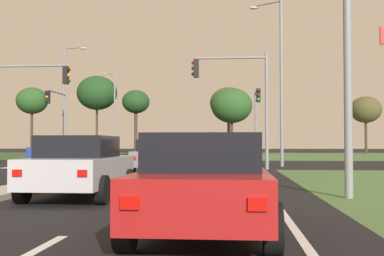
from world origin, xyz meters
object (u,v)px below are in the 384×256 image
(street_lamp_fourth, at_px, (114,110))
(traffic_signal_near_left, at_px, (14,94))
(car_blue_third, at_px, (63,151))
(treeline_third, at_px, (136,102))
(traffic_signal_near_right, at_px, (240,90))
(treeline_second, at_px, (97,93))
(pedestrian_at_median, at_px, (169,145))
(car_red_eighth, at_px, (205,183))
(street_lamp_third, at_px, (65,97))
(treeline_fifth, at_px, (229,103))
(car_black_fifth, at_px, (171,148))
(street_lamp_second, at_px, (279,74))
(car_grey_seventh, at_px, (157,156))
(traffic_signal_far_left, at_px, (59,112))
(car_silver_second, at_px, (80,166))
(treeline_fourth, at_px, (232,106))
(car_maroon_sixth, at_px, (223,152))
(traffic_signal_far_right, at_px, (257,111))
(treeline_sixth, at_px, (366,110))
(car_navy_near, at_px, (229,157))
(treeline_near, at_px, (32,101))

(street_lamp_fourth, bearing_deg, traffic_signal_near_left, -85.10)
(car_blue_third, bearing_deg, treeline_third, -177.16)
(traffic_signal_near_right, height_order, treeline_second, treeline_second)
(pedestrian_at_median, xyz_separation_m, treeline_second, (-12.96, 21.87, 7.16))
(car_red_eighth, bearing_deg, treeline_third, 102.19)
(street_lamp_third, distance_m, treeline_fifth, 30.60)
(car_black_fifth, xyz_separation_m, treeline_third, (-4.80, 0.33, 6.01))
(traffic_signal_near_right, distance_m, street_lamp_second, 4.48)
(car_red_eighth, bearing_deg, street_lamp_fourth, 105.10)
(car_grey_seventh, relative_size, treeline_second, 0.39)
(traffic_signal_far_left, bearing_deg, traffic_signal_near_right, -40.22)
(car_silver_second, bearing_deg, traffic_signal_near_right, 73.74)
(treeline_fifth, bearing_deg, car_black_fifth, -154.26)
(car_black_fifth, bearing_deg, car_grey_seventh, 96.37)
(treeline_fifth, bearing_deg, traffic_signal_near_left, -104.26)
(traffic_signal_near_left, height_order, traffic_signal_far_left, traffic_signal_near_left)
(car_grey_seventh, bearing_deg, street_lamp_third, 119.73)
(traffic_signal_near_left, distance_m, treeline_second, 42.85)
(street_lamp_second, bearing_deg, car_red_eighth, -97.81)
(traffic_signal_far_left, distance_m, treeline_second, 31.13)
(car_black_fifth, bearing_deg, treeline_fourth, -175.63)
(car_red_eighth, xyz_separation_m, traffic_signal_near_left, (-11.33, 18.63, 3.22))
(car_maroon_sixth, xyz_separation_m, street_lamp_fourth, (-14.00, 29.94, 4.67))
(traffic_signal_far_right, bearing_deg, pedestrian_at_median, 131.77)
(treeline_fifth, bearing_deg, treeline_sixth, -7.31)
(traffic_signal_far_left, height_order, treeline_fourth, treeline_fourth)
(car_black_fifth, xyz_separation_m, traffic_signal_near_left, (-3.48, -39.64, 3.15))
(treeline_third, height_order, treeline_fourth, treeline_fourth)
(car_blue_third, bearing_deg, street_lamp_third, -161.83)
(treeline_fourth, bearing_deg, car_grey_seventh, -94.18)
(car_navy_near, bearing_deg, pedestrian_at_median, 102.46)
(traffic_signal_far_right, distance_m, treeline_sixth, 33.27)
(car_black_fifth, bearing_deg, street_lamp_second, 106.84)
(car_blue_third, xyz_separation_m, traffic_signal_near_left, (-0.32, -6.79, 3.15))
(traffic_signal_far_right, distance_m, traffic_signal_far_left, 15.20)
(street_lamp_third, bearing_deg, treeline_sixth, 38.45)
(car_silver_second, distance_m, car_grey_seventh, 10.74)
(car_grey_seventh, distance_m, traffic_signal_far_left, 18.24)
(treeline_near, xyz_separation_m, treeline_fifth, (27.69, 0.74, -0.44))
(traffic_signal_far_right, height_order, treeline_fourth, treeline_fourth)
(traffic_signal_near_right, bearing_deg, treeline_sixth, 67.73)
(street_lamp_fourth, height_order, treeline_fifth, street_lamp_fourth)
(car_blue_third, xyz_separation_m, treeline_fourth, (11.12, 33.46, 5.52))
(car_black_fifth, bearing_deg, treeline_sixth, -177.00)
(traffic_signal_far_right, xyz_separation_m, treeline_second, (-20.63, 30.46, 4.59))
(car_navy_near, distance_m, car_silver_second, 8.68)
(treeline_second, bearing_deg, street_lamp_second, -60.68)
(traffic_signal_far_left, xyz_separation_m, pedestrian_at_median, (7.53, 8.43, -2.56))
(traffic_signal_far_right, distance_m, pedestrian_at_median, 11.80)
(car_silver_second, relative_size, car_red_eighth, 0.97)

